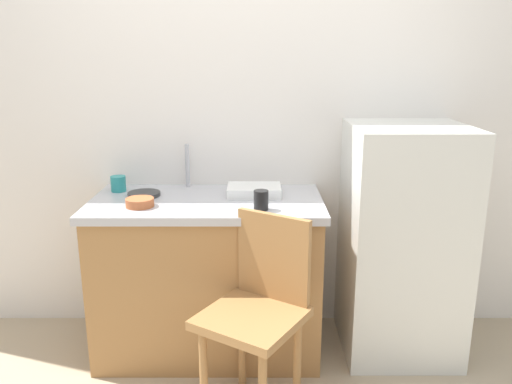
{
  "coord_description": "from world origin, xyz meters",
  "views": [
    {
      "loc": [
        0.11,
        -1.88,
        1.57
      ],
      "look_at": [
        0.1,
        0.6,
        0.9
      ],
      "focal_mm": 35.93,
      "sensor_mm": 36.0,
      "label": 1
    }
  ],
  "objects": [
    {
      "name": "cabinet_base",
      "position": [
        -0.15,
        0.65,
        0.4
      ],
      "size": [
        1.15,
        0.6,
        0.81
      ],
      "primitive_type": "cube",
      "color": "#A87542",
      "rests_on": "ground_plane"
    },
    {
      "name": "cup_black",
      "position": [
        0.13,
        0.46,
        0.9
      ],
      "size": [
        0.07,
        0.07,
        0.09
      ],
      "primitive_type": "cylinder",
      "color": "black",
      "rests_on": "countertop"
    },
    {
      "name": "hotplate",
      "position": [
        -0.48,
        0.71,
        0.86
      ],
      "size": [
        0.17,
        0.17,
        0.02
      ],
      "primitive_type": "cylinder",
      "color": "#2D2D2D",
      "rests_on": "countertop"
    },
    {
      "name": "faucet",
      "position": [
        -0.27,
        0.9,
        0.97
      ],
      "size": [
        0.02,
        0.02,
        0.24
      ],
      "primitive_type": "cylinder",
      "color": "#B7B7BC",
      "rests_on": "countertop"
    },
    {
      "name": "refrigerator",
      "position": [
        0.88,
        0.66,
        0.61
      ],
      "size": [
        0.59,
        0.58,
        1.23
      ],
      "primitive_type": "cube",
      "color": "silver",
      "rests_on": "ground_plane"
    },
    {
      "name": "cup_teal",
      "position": [
        -0.64,
        0.8,
        0.89
      ],
      "size": [
        0.08,
        0.08,
        0.08
      ],
      "primitive_type": "cylinder",
      "color": "teal",
      "rests_on": "countertop"
    },
    {
      "name": "terracotta_bowl",
      "position": [
        -0.46,
        0.51,
        0.87
      ],
      "size": [
        0.14,
        0.14,
        0.04
      ],
      "primitive_type": "cylinder",
      "color": "#B25B33",
      "rests_on": "countertop"
    },
    {
      "name": "dish_tray",
      "position": [
        0.1,
        0.72,
        0.87
      ],
      "size": [
        0.28,
        0.2,
        0.05
      ],
      "primitive_type": "cube",
      "color": "white",
      "rests_on": "countertop"
    },
    {
      "name": "chair",
      "position": [
        0.12,
        0.15,
        0.5
      ],
      "size": [
        0.55,
        0.55,
        0.89
      ],
      "rotation": [
        0.0,
        0.0,
        -0.56
      ],
      "color": "#A87542",
      "rests_on": "ground_plane"
    },
    {
      "name": "back_wall",
      "position": [
        0.0,
        1.0,
        1.29
      ],
      "size": [
        4.8,
        0.1,
        2.59
      ],
      "primitive_type": "cube",
      "color": "white",
      "rests_on": "ground_plane"
    },
    {
      "name": "countertop",
      "position": [
        -0.15,
        0.65,
        0.83
      ],
      "size": [
        1.19,
        0.64,
        0.04
      ],
      "primitive_type": "cube",
      "color": "#B7B7BC",
      "rests_on": "cabinet_base"
    }
  ]
}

